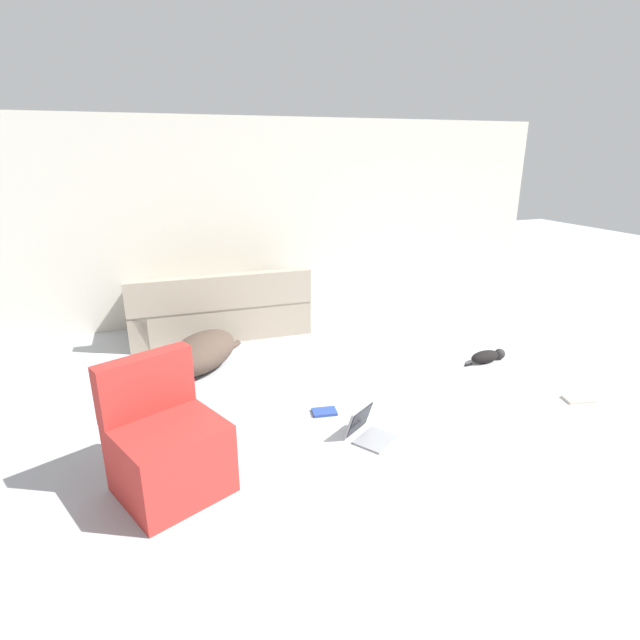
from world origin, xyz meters
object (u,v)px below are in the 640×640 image
(dog, at_px, (200,354))
(cat, at_px, (488,356))
(book_blue, at_px, (324,412))
(book_cream, at_px, (578,399))
(laptop_open, at_px, (366,428))
(side_chair, at_px, (167,448))
(couch, at_px, (220,312))

(dog, height_order, cat, dog)
(cat, distance_m, book_blue, 1.98)
(book_cream, bearing_deg, cat, 100.76)
(dog, bearing_deg, cat, 115.72)
(laptop_open, bearing_deg, book_blue, 77.67)
(laptop_open, relative_size, book_cream, 1.58)
(book_blue, height_order, book_cream, same)
(laptop_open, height_order, side_chair, side_chair)
(dog, bearing_deg, side_chair, 28.23)
(couch, xyz_separation_m, dog, (-0.39, -1.00, -0.08))
(couch, relative_size, cat, 4.02)
(dog, relative_size, laptop_open, 2.57)
(dog, bearing_deg, book_blue, 76.71)
(cat, xyz_separation_m, side_chair, (-3.23, -0.87, 0.24))
(laptop_open, xyz_separation_m, side_chair, (-1.44, -0.07, 0.22))
(book_blue, distance_m, book_cream, 2.22)
(cat, height_order, laptop_open, laptop_open)
(book_blue, bearing_deg, laptop_open, -70.66)
(book_cream, bearing_deg, laptop_open, 175.18)
(laptop_open, bearing_deg, couch, 70.49)
(cat, relative_size, side_chair, 0.59)
(book_cream, bearing_deg, side_chair, 178.38)
(book_cream, bearing_deg, dog, 148.01)
(dog, distance_m, side_chair, 1.81)
(book_blue, bearing_deg, couch, 100.66)
(side_chair, bearing_deg, laptop_open, -18.67)
(book_cream, height_order, side_chair, side_chair)
(dog, height_order, book_cream, dog)
(couch, xyz_separation_m, book_blue, (0.42, -2.23, -0.24))
(couch, relative_size, dog, 1.92)
(couch, height_order, side_chair, side_chair)
(book_cream, relative_size, side_chair, 0.31)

